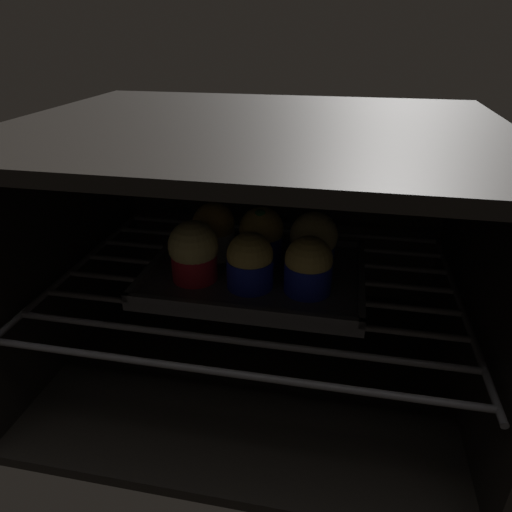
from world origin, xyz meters
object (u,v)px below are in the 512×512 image
at_px(baking_tray, 256,274).
at_px(muffin_row0_col0, 194,252).
at_px(muffin_row0_col2, 308,267).
at_px(muffin_row1_col0, 214,231).
at_px(muffin_row0_col1, 249,262).
at_px(muffin_row1_col1, 262,235).
at_px(muffin_row1_col2, 314,241).

height_order(baking_tray, muffin_row0_col0, muffin_row0_col0).
bearing_deg(muffin_row0_col2, muffin_row1_col0, 152.20).
xyz_separation_m(muffin_row0_col0, muffin_row1_col0, (0.01, 0.07, -0.00)).
relative_size(muffin_row0_col0, muffin_row0_col1, 1.09).
bearing_deg(muffin_row0_col0, muffin_row1_col1, 43.36).
height_order(muffin_row0_col2, muffin_row1_col2, muffin_row1_col2).
height_order(muffin_row0_col1, muffin_row1_col0, muffin_row1_col0).
bearing_deg(muffin_row0_col0, muffin_row1_col2, 25.11).
bearing_deg(baking_tray, muffin_row0_col0, -156.00).
xyz_separation_m(muffin_row1_col1, muffin_row1_col2, (0.07, -0.00, -0.00)).
xyz_separation_m(muffin_row0_col0, muffin_row0_col2, (0.15, -0.00, -0.00)).
relative_size(muffin_row1_col1, muffin_row1_col2, 1.02).
distance_m(muffin_row0_col1, muffin_row1_col1, 0.08).
distance_m(muffin_row0_col0, muffin_row1_col2, 0.17).
xyz_separation_m(muffin_row1_col0, muffin_row1_col1, (0.07, -0.00, -0.00)).
bearing_deg(muffin_row1_col2, baking_tray, -153.77).
height_order(muffin_row1_col1, muffin_row1_col2, muffin_row1_col1).
distance_m(baking_tray, muffin_row1_col1, 0.06).
bearing_deg(baking_tray, muffin_row0_col2, -26.32).
bearing_deg(muffin_row1_col1, muffin_row1_col2, -1.66).
height_order(muffin_row0_col1, muffin_row1_col1, muffin_row1_col1).
xyz_separation_m(muffin_row0_col1, muffin_row1_col1, (0.00, 0.08, 0.00)).
bearing_deg(muffin_row1_col2, muffin_row0_col2, -90.06).
xyz_separation_m(muffin_row1_col0, muffin_row1_col2, (0.14, -0.00, -0.00)).
height_order(muffin_row0_col0, muffin_row0_col2, muffin_row0_col0).
bearing_deg(baking_tray, muffin_row1_col2, 26.23).
relative_size(muffin_row0_col2, muffin_row1_col2, 0.95).
xyz_separation_m(muffin_row0_col2, muffin_row1_col2, (0.00, 0.07, 0.00)).
xyz_separation_m(muffin_row0_col0, muffin_row1_col1, (0.08, 0.07, -0.00)).
height_order(muffin_row0_col0, muffin_row1_col2, muffin_row0_col0).
bearing_deg(muffin_row1_col0, baking_tray, -29.32).
bearing_deg(muffin_row1_col2, muffin_row0_col1, -134.94).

